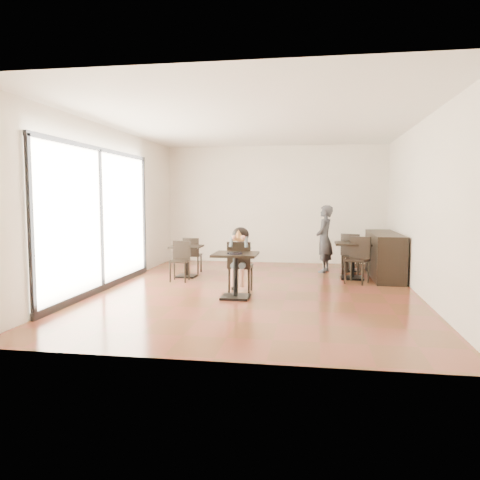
% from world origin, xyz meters
% --- Properties ---
extents(floor, '(6.00, 8.00, 0.01)m').
position_xyz_m(floor, '(0.00, 0.00, 0.00)').
color(floor, brown).
rests_on(floor, ground).
extents(ceiling, '(6.00, 8.00, 0.01)m').
position_xyz_m(ceiling, '(0.00, 0.00, 3.20)').
color(ceiling, white).
rests_on(ceiling, floor).
extents(wall_back, '(6.00, 0.01, 3.20)m').
position_xyz_m(wall_back, '(0.00, 4.00, 1.60)').
color(wall_back, white).
rests_on(wall_back, floor).
extents(wall_front, '(6.00, 0.01, 3.20)m').
position_xyz_m(wall_front, '(0.00, -4.00, 1.60)').
color(wall_front, white).
rests_on(wall_front, floor).
extents(wall_left, '(0.01, 8.00, 3.20)m').
position_xyz_m(wall_left, '(-3.00, 0.00, 1.60)').
color(wall_left, white).
rests_on(wall_left, floor).
extents(wall_right, '(0.01, 8.00, 3.20)m').
position_xyz_m(wall_right, '(3.00, 0.00, 1.60)').
color(wall_right, white).
rests_on(wall_right, floor).
extents(storefront_window, '(0.04, 4.50, 2.60)m').
position_xyz_m(storefront_window, '(-2.97, -0.50, 1.40)').
color(storefront_window, white).
rests_on(storefront_window, floor).
extents(child_table, '(0.77, 0.77, 0.81)m').
position_xyz_m(child_table, '(-0.29, -0.77, 0.41)').
color(child_table, black).
rests_on(child_table, floor).
extents(child_chair, '(0.44, 0.44, 0.98)m').
position_xyz_m(child_chair, '(-0.29, -0.22, 0.49)').
color(child_chair, black).
rests_on(child_chair, floor).
extents(child, '(0.44, 0.61, 1.23)m').
position_xyz_m(child, '(-0.29, -0.22, 0.61)').
color(child, slate).
rests_on(child, child_chair).
extents(plate, '(0.27, 0.27, 0.02)m').
position_xyz_m(plate, '(-0.29, -0.87, 0.82)').
color(plate, black).
rests_on(plate, child_table).
extents(pizza_slice, '(0.29, 0.22, 0.07)m').
position_xyz_m(pizza_slice, '(-0.29, -0.41, 1.06)').
color(pizza_slice, tan).
rests_on(pizza_slice, child).
extents(adult_patron, '(0.50, 0.66, 1.61)m').
position_xyz_m(adult_patron, '(1.32, 2.47, 0.80)').
color(adult_patron, '#3C3D42').
rests_on(adult_patron, floor).
extents(cafe_table_mid, '(1.01, 1.01, 0.80)m').
position_xyz_m(cafe_table_mid, '(1.92, 1.63, 0.40)').
color(cafe_table_mid, black).
rests_on(cafe_table_mid, floor).
extents(cafe_table_left, '(0.68, 0.68, 0.71)m').
position_xyz_m(cafe_table_left, '(-1.77, 1.28, 0.35)').
color(cafe_table_left, black).
rests_on(cafe_table_left, floor).
extents(cafe_table_back, '(0.79, 0.79, 0.70)m').
position_xyz_m(cafe_table_back, '(1.97, 2.77, 0.35)').
color(cafe_table_back, black).
rests_on(cafe_table_back, floor).
extents(chair_mid_a, '(0.57, 0.57, 0.97)m').
position_xyz_m(chair_mid_a, '(1.97, 2.18, 0.48)').
color(chair_mid_a, black).
rests_on(chair_mid_a, floor).
extents(chair_mid_b, '(0.57, 0.57, 0.97)m').
position_xyz_m(chair_mid_b, '(1.97, 1.08, 0.48)').
color(chair_mid_b, black).
rests_on(chair_mid_b, floor).
extents(chair_left_a, '(0.39, 0.39, 0.85)m').
position_xyz_m(chair_left_a, '(-1.77, 1.83, 0.43)').
color(chair_left_a, black).
rests_on(chair_left_a, floor).
extents(chair_left_b, '(0.39, 0.39, 0.85)m').
position_xyz_m(chair_left_b, '(-1.77, 0.73, 0.43)').
color(chair_left_b, black).
rests_on(chair_left_b, floor).
extents(chair_back_a, '(0.45, 0.45, 0.85)m').
position_xyz_m(chair_back_a, '(1.97, 3.32, 0.42)').
color(chair_back_a, black).
rests_on(chair_back_a, floor).
extents(chair_back_b, '(0.45, 0.45, 0.85)m').
position_xyz_m(chair_back_b, '(1.97, 2.22, 0.42)').
color(chair_back_b, black).
rests_on(chair_back_b, floor).
extents(service_counter, '(0.60, 2.40, 1.00)m').
position_xyz_m(service_counter, '(2.65, 2.00, 0.50)').
color(service_counter, black).
rests_on(service_counter, floor).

